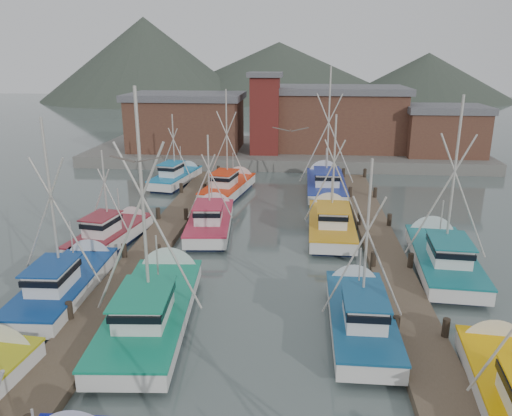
# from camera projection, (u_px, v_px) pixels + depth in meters

# --- Properties ---
(ground) EXTENTS (260.00, 260.00, 0.00)m
(ground) POSITION_uv_depth(u_px,v_px,m) (256.00, 312.00, 23.21)
(ground) COLOR #45534F
(ground) RESTS_ON ground
(dock_left) EXTENTS (2.30, 46.00, 1.50)m
(dock_left) POSITION_uv_depth(u_px,v_px,m) (137.00, 267.00, 27.60)
(dock_left) COLOR #4C3F2F
(dock_left) RESTS_ON ground
(dock_right) EXTENTS (2.30, 46.00, 1.50)m
(dock_right) POSITION_uv_depth(u_px,v_px,m) (394.00, 277.00, 26.40)
(dock_right) COLOR #4C3F2F
(dock_right) RESTS_ON ground
(quay) EXTENTS (44.00, 16.00, 1.20)m
(quay) POSITION_uv_depth(u_px,v_px,m) (284.00, 152.00, 58.26)
(quay) COLOR slate
(quay) RESTS_ON ground
(shed_left) EXTENTS (12.72, 8.48, 6.20)m
(shed_left) POSITION_uv_depth(u_px,v_px,m) (187.00, 121.00, 56.20)
(shed_left) COLOR brown
(shed_left) RESTS_ON quay
(shed_center) EXTENTS (14.84, 9.54, 6.90)m
(shed_center) POSITION_uv_depth(u_px,v_px,m) (338.00, 117.00, 56.54)
(shed_center) COLOR brown
(shed_center) RESTS_ON quay
(shed_right) EXTENTS (8.48, 6.36, 5.20)m
(shed_right) POSITION_uv_depth(u_px,v_px,m) (444.00, 130.00, 52.99)
(shed_right) COLOR brown
(shed_right) RESTS_ON quay
(lookout_tower) EXTENTS (3.60, 3.60, 8.50)m
(lookout_tower) POSITION_uv_depth(u_px,v_px,m) (265.00, 113.00, 53.16)
(lookout_tower) COLOR maroon
(lookout_tower) RESTS_ON quay
(distant_hills) EXTENTS (175.00, 140.00, 42.00)m
(distant_hills) POSITION_uv_depth(u_px,v_px,m) (250.00, 97.00, 140.99)
(distant_hills) COLOR #3B4438
(distant_hills) RESTS_ON ground
(boat_4) EXTENTS (4.53, 10.50, 11.33)m
(boat_4) POSITION_uv_depth(u_px,v_px,m) (154.00, 306.00, 22.34)
(boat_4) COLOR #0F1834
(boat_4) RESTS_ON ground
(boat_5) EXTENTS (3.34, 8.36, 8.34)m
(boat_5) POSITION_uv_depth(u_px,v_px,m) (359.00, 314.00, 21.72)
(boat_5) COLOR #0F1834
(boat_5) RESTS_ON ground
(boat_6) EXTENTS (3.90, 8.82, 9.60)m
(boat_6) POSITION_uv_depth(u_px,v_px,m) (68.00, 282.00, 24.73)
(boat_6) COLOR #0F1834
(boat_6) RESTS_ON ground
(boat_8) EXTENTS (3.40, 8.90, 7.33)m
(boat_8) POSITION_uv_depth(u_px,v_px,m) (211.00, 220.00, 34.05)
(boat_8) COLOR #0F1834
(boat_8) RESTS_ON ground
(boat_9) EXTENTS (3.56, 9.25, 8.75)m
(boat_9) POSITION_uv_depth(u_px,v_px,m) (331.00, 222.00, 33.54)
(boat_9) COLOR #0F1834
(boat_9) RESTS_ON ground
(boat_10) EXTENTS (3.53, 8.04, 6.66)m
(boat_10) POSITION_uv_depth(u_px,v_px,m) (114.00, 233.00, 31.56)
(boat_10) COLOR #0F1834
(boat_10) RESTS_ON ground
(boat_11) EXTENTS (4.23, 9.74, 10.46)m
(boat_11) POSITION_uv_depth(u_px,v_px,m) (441.00, 256.00, 27.97)
(boat_11) COLOR #0F1834
(boat_11) RESTS_ON ground
(boat_12) EXTENTS (4.03, 8.88, 9.55)m
(boat_12) POSITION_uv_depth(u_px,v_px,m) (230.00, 186.00, 42.80)
(boat_12) COLOR #0F1834
(boat_12) RESTS_ON ground
(boat_13) EXTENTS (4.60, 10.16, 11.56)m
(boat_13) POSITION_uv_depth(u_px,v_px,m) (326.00, 184.00, 43.61)
(boat_13) COLOR #0F1834
(boat_13) RESTS_ON ground
(boat_14) EXTENTS (3.64, 8.10, 7.06)m
(boat_14) POSITION_uv_depth(u_px,v_px,m) (178.00, 177.00, 46.11)
(boat_14) COLOR #0F1834
(boat_14) RESTS_ON ground
(gull_near) EXTENTS (1.54, 0.61, 0.24)m
(gull_near) POSITION_uv_depth(u_px,v_px,m) (136.00, 160.00, 14.43)
(gull_near) COLOR gray
(gull_near) RESTS_ON ground
(gull_far) EXTENTS (1.55, 0.62, 0.24)m
(gull_far) POSITION_uv_depth(u_px,v_px,m) (291.00, 130.00, 21.27)
(gull_far) COLOR gray
(gull_far) RESTS_ON ground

